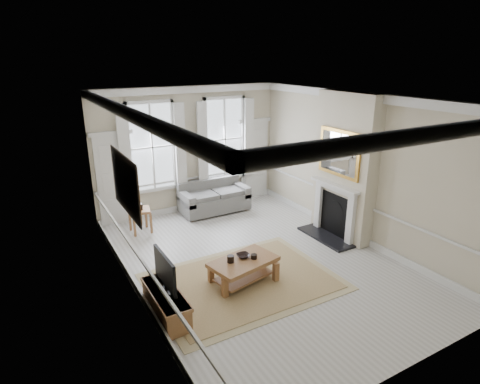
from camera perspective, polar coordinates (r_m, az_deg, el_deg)
floor at (r=8.61m, az=2.76°, el=-9.87°), size 7.20×7.20×0.00m
ceiling at (r=7.58m, az=3.17°, el=13.26°), size 7.20×7.20×0.00m
back_wall at (r=11.03m, az=-7.21°, el=5.97°), size 5.20×0.00×5.20m
left_wall at (r=6.96m, az=-15.43°, el=-2.35°), size 0.00×7.20×7.20m
right_wall at (r=9.54m, az=16.26°, el=3.31°), size 0.00×7.20×7.20m
window_left at (r=10.59m, az=-12.42°, el=6.25°), size 1.26×0.20×2.20m
window_right at (r=11.37m, az=-2.24°, el=7.53°), size 1.26×0.20×2.20m
door_left at (r=10.55m, az=-17.31°, el=1.55°), size 0.90×0.08×2.30m
door_right at (r=12.03m, az=2.02°, el=4.50°), size 0.90×0.08×2.30m
painting at (r=7.13m, az=-15.99°, el=1.09°), size 0.05×1.66×1.06m
chimney_breast at (r=9.55m, az=14.67°, el=3.47°), size 0.35×1.70×3.38m
hearth at (r=9.84m, az=12.07°, el=-6.27°), size 0.55×1.50×0.05m
fireplace at (r=9.70m, az=13.24°, el=-2.21°), size 0.21×1.45×1.33m
mirror at (r=9.32m, az=13.89°, el=5.38°), size 0.06×1.26×1.06m
sofa at (r=11.15m, az=-3.82°, el=-0.96°), size 1.86×0.91×0.86m
side_table at (r=10.08m, az=-14.07°, el=-2.99°), size 0.58×0.58×0.59m
rug at (r=7.91m, az=0.49°, el=-12.58°), size 3.50×2.60×0.02m
coffee_table at (r=7.72m, az=0.50°, el=-10.17°), size 1.39×0.98×0.47m
ceramic_pot_a at (r=7.58m, az=-1.35°, el=-9.49°), size 0.13×0.13×0.13m
ceramic_pot_b at (r=7.71m, az=1.99°, el=-9.15°), size 0.12×0.12×0.09m
bowl at (r=7.76m, az=0.45°, el=-9.05°), size 0.28×0.28×0.06m
tv_stand at (r=7.01m, az=-10.47°, el=-15.39°), size 0.41×1.28×0.46m
tv at (r=6.69m, az=-10.61°, el=-10.93°), size 0.08×0.90×0.68m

